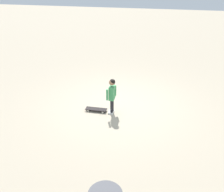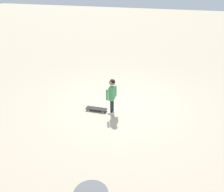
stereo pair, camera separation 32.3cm
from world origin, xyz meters
name	(u,v)px [view 2 (the right image)]	position (x,y,z in m)	size (l,w,h in m)	color
ground_plane	(119,106)	(0.00, 0.00, 0.00)	(50.00, 50.00, 0.00)	tan
child_person	(112,93)	(0.49, -0.09, 0.66)	(0.37, 0.22, 1.06)	black
skateboard	(96,109)	(0.50, -0.56, 0.06)	(0.22, 0.63, 0.07)	black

